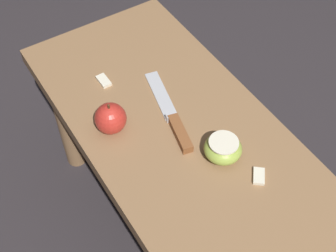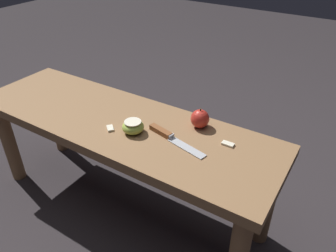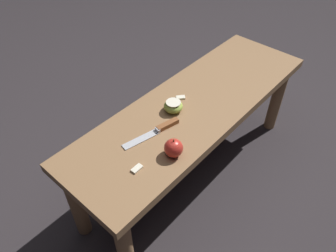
{
  "view_description": "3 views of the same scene",
  "coord_description": "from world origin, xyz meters",
  "px_view_note": "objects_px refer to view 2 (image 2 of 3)",
  "views": [
    {
      "loc": [
        0.33,
        -0.37,
        1.3
      ],
      "look_at": [
        -0.21,
        -0.03,
        0.5
      ],
      "focal_mm": 50.0,
      "sensor_mm": 36.0,
      "label": 1
    },
    {
      "loc": [
        -0.76,
        0.83,
        1.16
      ],
      "look_at": [
        -0.21,
        -0.03,
        0.5
      ],
      "focal_mm": 35.0,
      "sensor_mm": 36.0,
      "label": 2
    },
    {
      "loc": [
        -0.93,
        -0.66,
        1.4
      ],
      "look_at": [
        -0.21,
        -0.03,
        0.5
      ],
      "focal_mm": 35.0,
      "sensor_mm": 36.0,
      "label": 3
    }
  ],
  "objects_px": {
    "knife": "(168,136)",
    "apple_cut": "(133,127)",
    "apple_whole": "(200,119)",
    "wooden_bench": "(120,136)"
  },
  "relations": [
    {
      "from": "knife",
      "to": "apple_cut",
      "type": "height_order",
      "value": "apple_cut"
    },
    {
      "from": "knife",
      "to": "apple_whole",
      "type": "height_order",
      "value": "apple_whole"
    },
    {
      "from": "wooden_bench",
      "to": "knife",
      "type": "xyz_separation_m",
      "value": [
        -0.23,
        -0.0,
        0.08
      ]
    },
    {
      "from": "apple_cut",
      "to": "apple_whole",
      "type": "bearing_deg",
      "value": -139.1
    },
    {
      "from": "wooden_bench",
      "to": "apple_whole",
      "type": "relative_size",
      "value": 16.29
    },
    {
      "from": "wooden_bench",
      "to": "apple_whole",
      "type": "xyz_separation_m",
      "value": [
        -0.3,
        -0.13,
        0.11
      ]
    },
    {
      "from": "wooden_bench",
      "to": "apple_cut",
      "type": "distance_m",
      "value": 0.15
    },
    {
      "from": "wooden_bench",
      "to": "apple_whole",
      "type": "bearing_deg",
      "value": -156.67
    },
    {
      "from": "knife",
      "to": "apple_whole",
      "type": "bearing_deg",
      "value": 76.61
    },
    {
      "from": "knife",
      "to": "apple_cut",
      "type": "xyz_separation_m",
      "value": [
        0.13,
        0.04,
        0.02
      ]
    }
  ]
}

